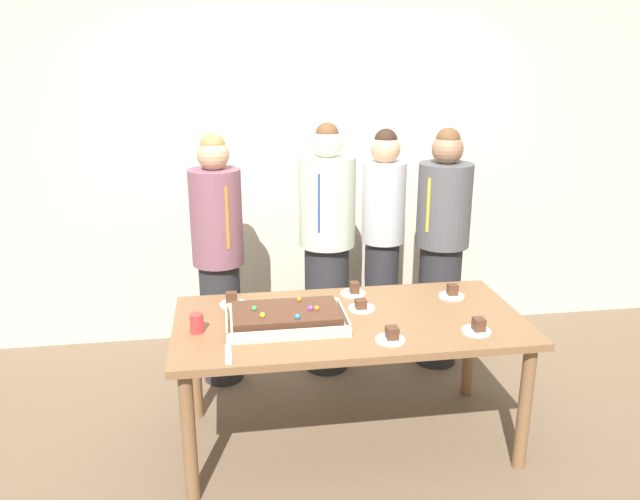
{
  "coord_description": "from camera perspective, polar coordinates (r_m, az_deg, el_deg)",
  "views": [
    {
      "loc": [
        -0.63,
        -3.07,
        2.14
      ],
      "look_at": [
        -0.14,
        0.15,
        1.11
      ],
      "focal_mm": 35.19,
      "sensor_mm": 36.0,
      "label": 1
    }
  ],
  "objects": [
    {
      "name": "ground_plane",
      "position": [
        3.79,
        2.54,
        -16.81
      ],
      "size": [
        12.0,
        12.0,
        0.0
      ],
      "primitive_type": "plane",
      "color": "brown"
    },
    {
      "name": "plated_slice_near_right",
      "position": [
        3.18,
        6.5,
        -7.8
      ],
      "size": [
        0.15,
        0.15,
        0.07
      ],
      "color": "white",
      "rests_on": "party_table"
    },
    {
      "name": "interior_back_panel",
      "position": [
        4.75,
        -1.01,
        9.8
      ],
      "size": [
        8.0,
        0.12,
        3.0
      ],
      "primitive_type": "cube",
      "color": "beige",
      "rests_on": "ground_plane"
    },
    {
      "name": "person_serving_front",
      "position": [
        4.37,
        11.0,
        0.25
      ],
      "size": [
        0.36,
        0.36,
        1.68
      ],
      "rotation": [
        0.0,
        0.0,
        -2.49
      ],
      "color": "#28282D",
      "rests_on": "ground_plane"
    },
    {
      "name": "plated_slice_center_front",
      "position": [
        3.35,
        14.14,
        -6.87
      ],
      "size": [
        0.15,
        0.15,
        0.08
      ],
      "color": "white",
      "rests_on": "party_table"
    },
    {
      "name": "plated_slice_center_back",
      "position": [
        3.62,
        -7.99,
        -4.6
      ],
      "size": [
        0.15,
        0.15,
        0.08
      ],
      "color": "white",
      "rests_on": "party_table"
    },
    {
      "name": "plated_slice_far_left",
      "position": [
        3.54,
        3.78,
        -5.13
      ],
      "size": [
        0.15,
        0.15,
        0.06
      ],
      "color": "white",
      "rests_on": "party_table"
    },
    {
      "name": "plated_slice_far_right",
      "position": [
        3.79,
        11.91,
        -3.86
      ],
      "size": [
        0.15,
        0.15,
        0.07
      ],
      "color": "white",
      "rests_on": "party_table"
    },
    {
      "name": "party_table",
      "position": [
        3.46,
        2.69,
        -7.51
      ],
      "size": [
        1.89,
        0.93,
        0.76
      ],
      "color": "brown",
      "rests_on": "ground_plane"
    },
    {
      "name": "plated_slice_near_left",
      "position": [
        3.75,
        3.08,
        -3.7
      ],
      "size": [
        0.15,
        0.15,
        0.08
      ],
      "color": "white",
      "rests_on": "party_table"
    },
    {
      "name": "person_striped_tie_right",
      "position": [
        4.2,
        0.61,
        0.13
      ],
      "size": [
        0.37,
        0.37,
        1.72
      ],
      "rotation": [
        0.0,
        0.0,
        -1.95
      ],
      "color": "#28282D",
      "rests_on": "ground_plane"
    },
    {
      "name": "drink_cup_nearest",
      "position": [
        3.3,
        -11.14,
        -6.55
      ],
      "size": [
        0.07,
        0.07,
        0.1
      ],
      "primitive_type": "cylinder",
      "color": "red",
      "rests_on": "party_table"
    },
    {
      "name": "cake_server_utensil",
      "position": [
        3.06,
        -8.34,
        -9.36
      ],
      "size": [
        0.03,
        0.2,
        0.01
      ],
      "primitive_type": "cube",
      "color": "silver",
      "rests_on": "party_table"
    },
    {
      "name": "person_green_shirt_behind",
      "position": [
        4.52,
        5.73,
        1.12
      ],
      "size": [
        0.31,
        0.31,
        1.64
      ],
      "rotation": [
        0.0,
        0.0,
        -2.18
      ],
      "color": "#28282D",
      "rests_on": "ground_plane"
    },
    {
      "name": "sheet_cake",
      "position": [
        3.33,
        -3.1,
        -6.17
      ],
      "size": [
        0.63,
        0.4,
        0.11
      ],
      "color": "beige",
      "rests_on": "party_table"
    },
    {
      "name": "person_far_right_suit",
      "position": [
        4.11,
        -9.23,
        -0.7
      ],
      "size": [
        0.33,
        0.33,
        1.67
      ],
      "rotation": [
        0.0,
        0.0,
        -1.19
      ],
      "color": "#28282D",
      "rests_on": "ground_plane"
    }
  ]
}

